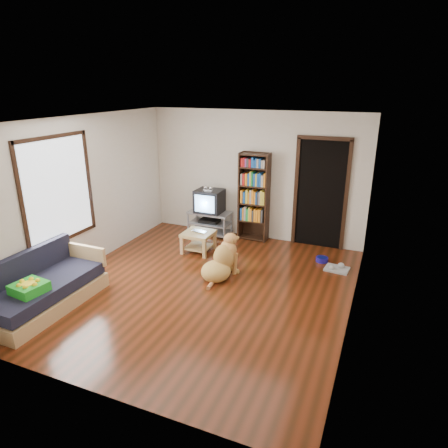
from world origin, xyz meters
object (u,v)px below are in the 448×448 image
at_px(dog_bowl, 322,259).
at_px(sofa, 44,290).
at_px(laptop, 198,232).
at_px(crt_tv, 210,201).
at_px(coffee_table, 198,238).
at_px(tv_stand, 210,222).
at_px(dog, 222,262).
at_px(grey_rag, 337,269).
at_px(bookshelf, 254,192).
at_px(green_cushion, 29,288).

height_order(dog_bowl, sofa, sofa).
relative_size(laptop, dog_bowl, 1.39).
bearing_deg(crt_tv, sofa, -104.93).
height_order(sofa, coffee_table, sofa).
height_order(tv_stand, sofa, sofa).
relative_size(crt_tv, dog, 0.64).
distance_m(grey_rag, coffee_table, 2.61).
bearing_deg(bookshelf, laptop, -124.64).
xyz_separation_m(crt_tv, bookshelf, (0.95, 0.07, 0.26)).
relative_size(green_cushion, tv_stand, 0.44).
relative_size(grey_rag, dog, 0.44).
height_order(crt_tv, bookshelf, bookshelf).
height_order(green_cushion, grey_rag, green_cushion).
height_order(green_cushion, crt_tv, crt_tv).
bearing_deg(sofa, tv_stand, 74.98).
bearing_deg(bookshelf, coffee_table, -125.40).
xyz_separation_m(bookshelf, coffee_table, (-0.75, -1.05, -0.72)).
distance_m(green_cushion, grey_rag, 4.87).
bearing_deg(sofa, grey_rag, 37.40).
distance_m(dog_bowl, tv_stand, 2.55).
relative_size(green_cushion, dog, 0.44).
bearing_deg(coffee_table, green_cushion, -109.34).
distance_m(tv_stand, coffee_table, 0.98).
relative_size(dog_bowl, dog, 0.24).
xyz_separation_m(green_cushion, dog_bowl, (3.34, 3.45, -0.45)).
distance_m(crt_tv, dog, 2.12).
bearing_deg(tv_stand, laptop, -78.49).
distance_m(bookshelf, sofa, 4.26).
bearing_deg(dog_bowl, crt_tv, 168.01).
xyz_separation_m(green_cushion, coffee_table, (1.05, 3.00, -0.21)).
height_order(laptop, bookshelf, bookshelf).
xyz_separation_m(crt_tv, dog, (1.03, -1.80, -0.47)).
bearing_deg(crt_tv, dog, -60.13).
bearing_deg(laptop, dog_bowl, 20.18).
bearing_deg(coffee_table, bookshelf, 54.60).
xyz_separation_m(grey_rag, bookshelf, (-1.84, 0.85, 0.99)).
bearing_deg(crt_tv, tv_stand, -90.00).
bearing_deg(dog_bowl, grey_rag, -39.81).
bearing_deg(green_cushion, coffee_table, 77.75).
bearing_deg(green_cushion, bookshelf, 73.12).
xyz_separation_m(dog_bowl, bookshelf, (-1.54, 0.60, 0.96)).
relative_size(dog_bowl, sofa, 0.12).
height_order(dog_bowl, tv_stand, tv_stand).
xyz_separation_m(laptop, sofa, (-1.18, -2.64, -0.15)).
bearing_deg(tv_stand, green_cushion, -102.13).
distance_m(crt_tv, bookshelf, 0.99).
bearing_deg(laptop, green_cushion, -101.30).
bearing_deg(dog, laptop, 136.60).
relative_size(grey_rag, crt_tv, 0.69).
distance_m(laptop, bookshelf, 1.44).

